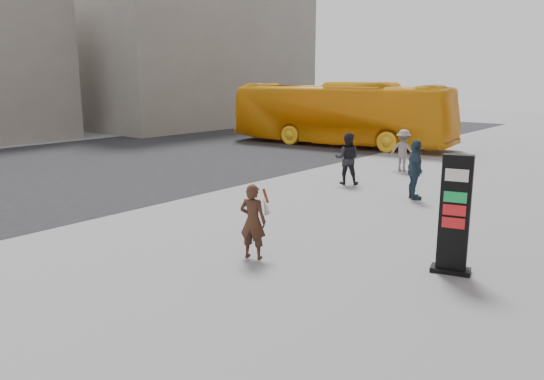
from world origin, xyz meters
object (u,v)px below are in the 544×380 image
Objects in this scene: bus at (340,114)px; pedestrian_c at (415,170)px; pedestrian_b at (403,151)px; pedestrian_a at (347,159)px; info_pylon at (455,215)px; woman at (253,220)px.

bus is 6.63× the size of pedestrian_c.
pedestrian_a is at bearing 80.41° from pedestrian_b.
info_pylon is 1.29× the size of pedestrian_a.
pedestrian_a is (-2.60, 7.86, 0.09)m from woman.
woman is at bearing -159.67° from bus.
woman is at bearing 134.89° from pedestrian_c.
pedestrian_c reaches higher than woman.
info_pylon is at bearing 117.20° from pedestrian_b.
bus reaches higher than pedestrian_a.
pedestrian_c is (-3.26, 5.36, -0.24)m from info_pylon.
info_pylon is 0.19× the size of bus.
info_pylon is at bearing 168.26° from pedestrian_c.
info_pylon reaches higher than pedestrian_a.
pedestrian_c is at bearing 116.48° from pedestrian_b.
pedestrian_a is 2.93m from pedestrian_c.
bus is 8.19m from pedestrian_b.
info_pylon is 19.08m from bus.
pedestrian_c is (2.48, -4.27, 0.09)m from pedestrian_b.
info_pylon is at bearing -147.70° from bus.
pedestrian_b is (6.28, -5.18, -0.87)m from bus.
bus is 10.60m from pedestrian_a.
info_pylon reaches higher than woman.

